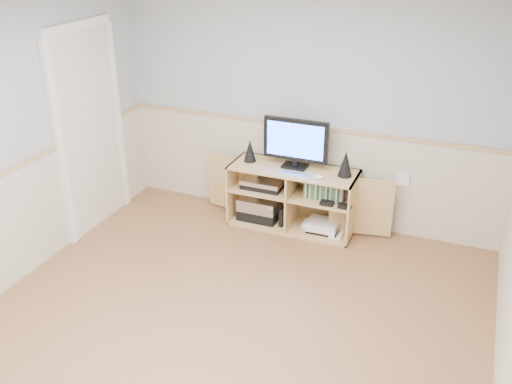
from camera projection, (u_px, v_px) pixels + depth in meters
room at (209, 191)px, 3.94m from camera, size 4.04×4.54×2.54m
media_cabinet at (294, 195)px, 5.92m from camera, size 2.03×0.49×0.65m
monitor at (296, 141)px, 5.66m from camera, size 0.67×0.18×0.51m
speaker_left at (250, 150)px, 5.87m from camera, size 0.13×0.13×0.24m
speaker_right at (345, 164)px, 5.52m from camera, size 0.14×0.14×0.26m
keyboard at (295, 174)px, 5.60m from camera, size 0.27×0.11×0.01m
mouse at (318, 177)px, 5.51m from camera, size 0.11×0.10×0.04m
av_components at (261, 201)px, 6.04m from camera, size 0.51×0.31×0.47m
game_consoles at (322, 226)px, 5.86m from camera, size 0.45×0.30×0.11m
game_cases at (325, 190)px, 5.67m from camera, size 0.41×0.14×0.19m
wall_outlet at (403, 180)px, 5.61m from camera, size 0.12×0.03×0.12m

